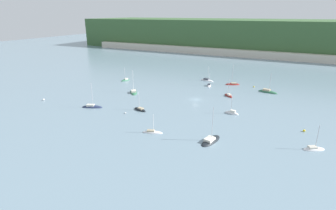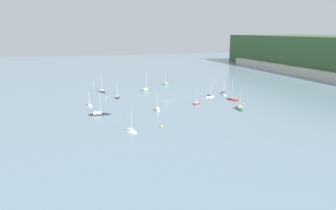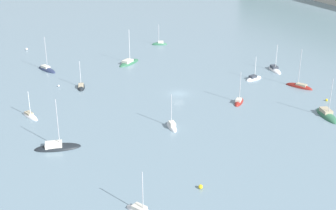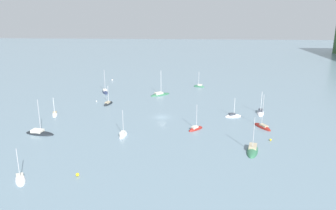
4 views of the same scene
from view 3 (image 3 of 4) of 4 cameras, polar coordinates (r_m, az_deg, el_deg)
name	(u,v)px [view 3 (image 3 of 4)]	position (r m, az deg, el deg)	size (l,w,h in m)	color
ground_plane	(178,94)	(114.53, 1.28, 1.37)	(600.00, 600.00, 0.00)	slate
sailboat_0	(299,87)	(123.42, 15.70, 2.14)	(7.19, 5.04, 10.77)	maroon
sailboat_1	(47,70)	(136.23, -14.56, 4.17)	(8.03, 4.94, 10.53)	#232D4C
sailboat_2	(239,102)	(110.34, 8.64, 0.33)	(5.06, 4.96, 8.31)	maroon
sailboat_4	(81,87)	(120.63, -10.54, 2.14)	(6.09, 3.16, 7.75)	black
sailboat_5	(57,148)	(90.85, -13.35, -5.07)	(4.66, 9.07, 10.64)	black
sailboat_6	(254,79)	(126.63, 10.41, 3.14)	(3.20, 5.70, 7.00)	silver
sailboat_7	(275,70)	(135.19, 12.87, 4.19)	(7.70, 3.85, 8.13)	silver
sailboat_8	(172,127)	(96.65, 0.46, -2.68)	(5.25, 2.15, 8.11)	silver
sailboat_9	(327,116)	(107.63, 18.80, -1.24)	(8.95, 4.61, 9.82)	#2D6647
sailboat_10	(129,63)	(138.45, -4.79, 5.12)	(7.72, 8.82, 10.77)	#2D6647
sailboat_11	(160,44)	(158.24, -1.02, 7.40)	(3.44, 5.38, 7.63)	#2D6647
sailboat_12	(30,116)	(106.07, -16.46, -1.32)	(6.28, 3.56, 6.59)	silver
mooring_buoy_0	(327,100)	(116.16, 18.78, 0.59)	(0.57, 0.57, 0.57)	yellow
mooring_buoy_1	(201,187)	(76.39, 3.99, -9.90)	(0.72, 0.72, 0.72)	yellow
mooring_buoy_2	(59,86)	(122.30, -13.19, 2.29)	(0.51, 0.51, 0.51)	white
mooring_buoy_3	(27,49)	(158.26, -16.86, 6.54)	(0.74, 0.74, 0.74)	white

